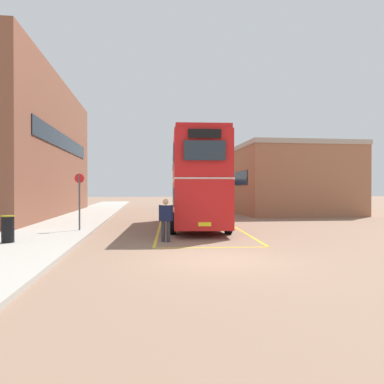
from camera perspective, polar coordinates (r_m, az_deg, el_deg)
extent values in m
plane|color=#846651|center=(25.08, -2.39, -4.19)|extent=(135.60, 135.60, 0.00)
cube|color=#A39E93|center=(27.74, -16.35, -3.62)|extent=(4.00, 57.60, 0.14)
cube|color=brown|center=(30.24, -25.43, 6.04)|extent=(6.80, 21.48, 10.00)
cube|color=#19232D|center=(29.40, -19.02, 7.21)|extent=(0.06, 16.32, 1.10)
cube|color=#9E6647|center=(34.98, 12.79, 1.45)|extent=(8.72, 15.92, 5.27)
cube|color=#19232D|center=(33.75, 5.77, 1.95)|extent=(0.06, 12.10, 1.10)
cube|color=#A89E8E|center=(35.14, 12.80, 6.05)|extent=(8.84, 16.04, 0.36)
cylinder|color=black|center=(22.79, -3.08, -3.41)|extent=(0.34, 1.02, 1.00)
cylinder|color=black|center=(22.94, 3.22, -3.38)|extent=(0.34, 1.02, 1.00)
cylinder|color=black|center=(16.70, -2.95, -4.85)|extent=(0.34, 1.02, 1.00)
cylinder|color=black|center=(16.91, 5.63, -4.78)|extent=(0.34, 1.02, 1.00)
cube|color=red|center=(19.74, 0.62, -1.40)|extent=(3.07, 9.99, 2.10)
cube|color=red|center=(19.78, 0.62, 4.69)|extent=(3.05, 9.80, 2.10)
cube|color=red|center=(19.90, 0.62, 7.99)|extent=(2.95, 9.69, 0.20)
cube|color=white|center=(19.73, 0.62, 1.65)|extent=(3.09, 9.90, 0.14)
cube|color=#232D38|center=(19.69, -2.97, -0.53)|extent=(0.55, 8.07, 0.84)
cube|color=#232D38|center=(19.74, -2.97, 4.99)|extent=(0.55, 8.07, 0.84)
cube|color=#232D38|center=(19.86, 4.18, -0.52)|extent=(0.55, 8.07, 0.84)
cube|color=#232D38|center=(19.92, 4.19, 4.95)|extent=(0.55, 8.07, 0.84)
cube|color=#232D38|center=(14.88, 1.98, 6.45)|extent=(1.70, 0.15, 0.80)
cube|color=black|center=(14.96, 1.98, 9.04)|extent=(1.34, 0.13, 0.36)
cube|color=#232D38|center=(24.67, -0.19, -0.09)|extent=(1.95, 0.17, 1.00)
cube|color=yellow|center=(14.87, 1.98, -5.01)|extent=(0.52, 0.06, 0.16)
cylinder|color=black|center=(43.26, -1.68, -1.60)|extent=(0.30, 0.93, 0.92)
cylinder|color=black|center=(43.68, 1.61, -1.58)|extent=(0.30, 0.93, 0.92)
cylinder|color=black|center=(37.92, -0.54, -1.90)|extent=(0.30, 0.93, 0.92)
cylinder|color=black|center=(38.40, 3.18, -1.87)|extent=(0.30, 0.93, 0.92)
cube|color=navy|center=(40.76, 0.61, -0.12)|extent=(2.84, 9.10, 2.60)
cube|color=silver|center=(40.77, 0.61, 1.79)|extent=(2.67, 8.73, 0.12)
cube|color=#232D38|center=(40.56, -1.12, 0.37)|extent=(0.35, 7.19, 0.96)
cube|color=#232D38|center=(41.00, 2.32, 0.37)|extent=(0.35, 7.19, 0.96)
cube|color=#232D38|center=(45.21, -0.41, 0.32)|extent=(1.96, 0.13, 1.10)
cylinder|color=#2D2D38|center=(14.33, -3.67, -6.12)|extent=(0.14, 0.14, 0.81)
cylinder|color=#2D2D38|center=(14.39, -4.49, -6.10)|extent=(0.14, 0.14, 0.81)
cube|color=#141938|center=(14.30, -4.08, -3.30)|extent=(0.52, 0.36, 0.61)
cylinder|color=#141938|center=(14.23, -3.17, -3.19)|extent=(0.09, 0.09, 0.58)
cylinder|color=#141938|center=(14.36, -4.99, -3.16)|extent=(0.09, 0.09, 0.58)
sphere|color=tan|center=(14.26, -4.11, -1.53)|extent=(0.22, 0.22, 0.22)
cylinder|color=black|center=(14.73, -26.61, -5.22)|extent=(0.43, 0.43, 0.93)
cylinder|color=olive|center=(14.69, -26.62, -3.35)|extent=(0.46, 0.46, 0.04)
cylinder|color=#4C4C51|center=(17.85, -17.02, -1.53)|extent=(0.08, 0.08, 2.58)
cylinder|color=red|center=(17.84, -17.03, 2.04)|extent=(0.44, 0.07, 0.44)
cube|color=gold|center=(18.82, -5.13, -5.76)|extent=(0.89, 11.84, 0.01)
cube|color=gold|center=(19.13, 7.09, -5.66)|extent=(0.89, 11.84, 0.01)
cube|color=gold|center=(13.02, 3.08, -8.58)|extent=(4.15, 0.39, 0.01)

